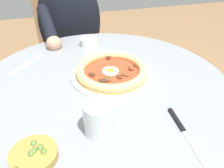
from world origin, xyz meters
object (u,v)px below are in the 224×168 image
dining_table (103,117)px  water_glass (97,120)px  pizza_on_plate (112,71)px  steak_knife (182,128)px  ramekin_capers (89,41)px  cafe_chair_diner (69,39)px  fork_utensil (27,64)px  olive_pan (34,155)px  diner_person (74,54)px

dining_table → water_glass: (-0.21, 0.06, 0.19)m
pizza_on_plate → steak_knife: bearing=-159.0°
dining_table → water_glass: 0.29m
dining_table → ramekin_capers: ramekin_capers is taller
dining_table → pizza_on_plate: 0.19m
cafe_chair_diner → fork_utensil: bearing=160.4°
olive_pan → water_glass: bearing=-74.0°
fork_utensil → diner_person: bearing=-26.3°
ramekin_capers → fork_utensil: (-0.11, 0.27, -0.02)m
dining_table → diner_person: size_ratio=0.79×
olive_pan → cafe_chair_diner: size_ratio=0.14×
diner_person → cafe_chair_diner: size_ratio=1.28×
pizza_on_plate → olive_pan: 0.40m
pizza_on_plate → olive_pan: olive_pan is taller
steak_knife → ramekin_capers: ramekin_capers is taller
water_glass → ramekin_capers: water_glass is taller
water_glass → olive_pan: 0.17m
pizza_on_plate → fork_utensil: (0.16, 0.30, -0.02)m
pizza_on_plate → diner_person: size_ratio=0.26×
ramekin_capers → fork_utensil: ramekin_capers is taller
fork_utensil → diner_person: diner_person is taller
fork_utensil → diner_person: size_ratio=0.12×
olive_pan → fork_utensil: (0.46, 0.04, -0.01)m
dining_table → olive_pan: bearing=138.6°
ramekin_capers → olive_pan: size_ratio=0.61×
ramekin_capers → olive_pan: (-0.58, 0.23, -0.01)m
steak_knife → fork_utensil: 0.63m
diner_person → fork_utensil: bearing=153.7°
water_glass → olive_pan: (-0.05, 0.16, -0.03)m
steak_knife → olive_pan: size_ratio=1.84×
olive_pan → ramekin_capers: bearing=-22.0°
dining_table → diner_person: (0.65, 0.04, -0.05)m
pizza_on_plate → ramekin_capers: size_ratio=3.91×
dining_table → steak_knife: steak_knife is taller
steak_knife → diner_person: size_ratio=0.20×
steak_knife → ramekin_capers: (0.58, 0.15, 0.01)m
steak_knife → cafe_chair_diner: (1.06, 0.21, -0.17)m
dining_table → fork_utensil: fork_utensil is taller
fork_utensil → ramekin_capers: bearing=-67.1°
olive_pan → pizza_on_plate: bearing=-41.9°
pizza_on_plate → diner_person: diner_person is taller
dining_table → olive_pan: (-0.25, 0.22, 0.17)m
steak_knife → ramekin_capers: size_ratio=3.01×
steak_knife → olive_pan: bearing=89.3°
fork_utensil → cafe_chair_diner: (0.59, -0.21, -0.17)m
ramekin_capers → diner_person: (0.32, 0.05, -0.22)m
steak_knife → ramekin_capers: 0.60m
olive_pan → fork_utensil: olive_pan is taller
dining_table → olive_pan: olive_pan is taller
water_glass → olive_pan: size_ratio=0.74×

